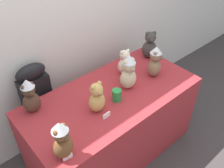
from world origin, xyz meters
name	(u,v)px	position (x,y,z in m)	size (l,w,h in m)	color
ground_plane	(128,164)	(0.00, 0.00, 0.00)	(10.00, 10.00, 0.00)	#3D3838
wall_back	(66,18)	(0.00, 0.90, 1.30)	(7.00, 0.08, 2.60)	silver
display_table	(112,124)	(0.00, 0.25, 0.40)	(1.64, 0.80, 0.79)	maroon
instrument_case	(40,109)	(-0.49, 0.78, 0.53)	(0.28, 0.12, 1.06)	black
teddy_bear_honey	(97,98)	(-0.22, 0.18, 0.93)	(0.16, 0.14, 0.28)	tan
teddy_bear_charcoal	(150,46)	(0.71, 0.46, 0.94)	(0.20, 0.20, 0.31)	#383533
teddy_bear_mocha	(155,62)	(0.50, 0.20, 0.95)	(0.19, 0.18, 0.32)	#7F6047
teddy_bear_cocoa	(30,96)	(-0.62, 0.53, 0.95)	(0.15, 0.13, 0.32)	#4C3323
teddy_bear_chestnut	(62,140)	(-0.67, -0.02, 0.95)	(0.18, 0.16, 0.32)	brown
teddy_bear_cream	(125,63)	(0.31, 0.42, 0.92)	(0.16, 0.14, 0.26)	beige
teddy_bear_sand	(129,72)	(0.18, 0.23, 0.96)	(0.17, 0.15, 0.35)	#CCB78E
party_cup_green	(117,95)	(-0.02, 0.17, 0.85)	(0.08, 0.08, 0.11)	#238C3D
name_card_front_left	(68,157)	(-0.67, -0.06, 0.82)	(0.07, 0.01, 0.05)	white
name_card_front_middle	(106,115)	(-0.22, 0.06, 0.82)	(0.07, 0.01, 0.05)	white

